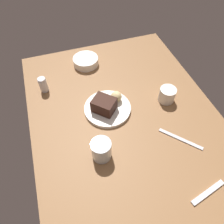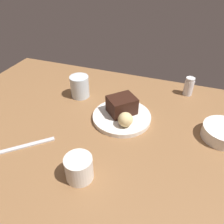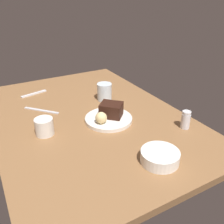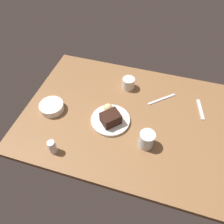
# 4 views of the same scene
# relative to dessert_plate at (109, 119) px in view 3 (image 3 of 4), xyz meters

# --- Properties ---
(dining_table) EXTENTS (1.20, 0.84, 0.03)m
(dining_table) POSITION_rel_dessert_plate_xyz_m (-0.10, -0.06, -0.02)
(dining_table) COLOR brown
(dining_table) RESTS_ON ground
(dessert_plate) EXTENTS (0.22, 0.22, 0.02)m
(dessert_plate) POSITION_rel_dessert_plate_xyz_m (0.00, 0.00, 0.00)
(dessert_plate) COLOR white
(dessert_plate) RESTS_ON dining_table
(chocolate_cake_slice) EXTENTS (0.12, 0.12, 0.06)m
(chocolate_cake_slice) POSITION_rel_dessert_plate_xyz_m (-0.01, 0.02, 0.04)
(chocolate_cake_slice) COLOR black
(chocolate_cake_slice) RESTS_ON dessert_plate
(bread_roll) EXTENTS (0.05, 0.05, 0.05)m
(bread_roll) POSITION_rel_dessert_plate_xyz_m (0.03, -0.05, 0.03)
(bread_roll) COLOR #DBC184
(bread_roll) RESTS_ON dessert_plate
(salt_shaker) EXTENTS (0.04, 0.04, 0.08)m
(salt_shaker) POSITION_rel_dessert_plate_xyz_m (0.22, 0.26, 0.03)
(salt_shaker) COLOR silver
(salt_shaker) RESTS_ON dining_table
(water_glass) EXTENTS (0.08, 0.08, 0.09)m
(water_glass) POSITION_rel_dessert_plate_xyz_m (-0.22, 0.09, 0.04)
(water_glass) COLOR silver
(water_glass) RESTS_ON dining_table
(side_bowl) EXTENTS (0.14, 0.14, 0.04)m
(side_bowl) POSITION_rel_dessert_plate_xyz_m (0.35, 0.02, 0.01)
(side_bowl) COLOR white
(side_bowl) RESTS_ON dining_table
(coffee_cup) EXTENTS (0.08, 0.08, 0.07)m
(coffee_cup) POSITION_rel_dessert_plate_xyz_m (-0.03, -0.29, 0.03)
(coffee_cup) COLOR silver
(coffee_cup) RESTS_ON dining_table
(dessert_spoon) EXTENTS (0.05, 0.15, 0.01)m
(dessert_spoon) POSITION_rel_dessert_plate_xyz_m (-0.47, -0.23, -0.00)
(dessert_spoon) COLOR silver
(dessert_spoon) RESTS_ON dining_table
(butter_knife) EXTENTS (0.15, 0.14, 0.01)m
(butter_knife) POSITION_rel_dessert_plate_xyz_m (-0.25, -0.24, -0.01)
(butter_knife) COLOR silver
(butter_knife) RESTS_ON dining_table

